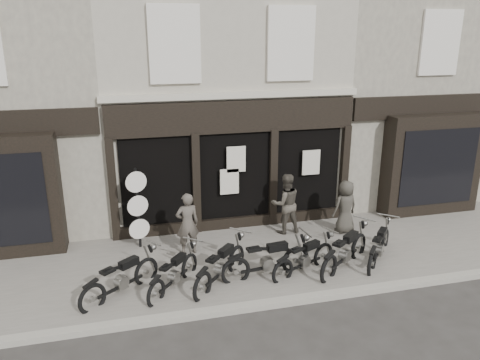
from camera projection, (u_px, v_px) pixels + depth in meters
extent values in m
plane|color=#2D2B28|center=(264.00, 277.00, 11.39)|extent=(90.00, 90.00, 0.00)
cube|color=#68645C|center=(254.00, 258.00, 12.21)|extent=(30.00, 4.20, 0.12)
cube|color=gray|center=(280.00, 302.00, 10.22)|extent=(30.00, 0.25, 0.13)
cube|color=#ABA492|center=(213.00, 82.00, 15.70)|extent=(7.20, 6.00, 8.20)
cube|color=black|center=(235.00, 117.00, 13.05)|extent=(7.10, 0.18, 0.90)
cube|color=black|center=(235.00, 182.00, 13.69)|extent=(6.50, 0.10, 2.95)
cube|color=black|center=(235.00, 224.00, 14.02)|extent=(7.10, 0.20, 0.44)
cube|color=#BDB6A3|center=(235.00, 95.00, 12.90)|extent=(7.30, 0.22, 0.18)
cube|color=silver|center=(175.00, 44.00, 12.11)|extent=(1.35, 0.12, 2.00)
cube|color=black|center=(174.00, 44.00, 12.14)|extent=(1.05, 0.06, 1.70)
cube|color=silver|center=(291.00, 44.00, 12.86)|extent=(1.35, 0.12, 2.00)
cube|color=black|center=(291.00, 44.00, 12.89)|extent=(1.05, 0.06, 1.70)
cube|color=black|center=(113.00, 191.00, 12.79)|extent=(0.22, 0.22, 3.00)
cube|color=black|center=(196.00, 185.00, 13.33)|extent=(0.22, 0.22, 3.00)
cube|color=black|center=(273.00, 179.00, 13.87)|extent=(0.22, 0.22, 3.00)
cube|color=black|center=(344.00, 173.00, 14.41)|extent=(0.22, 0.22, 3.00)
cube|color=silver|center=(236.00, 159.00, 13.30)|extent=(0.55, 0.04, 0.75)
cube|color=silver|center=(311.00, 162.00, 13.92)|extent=(0.55, 0.04, 0.75)
cube|color=silver|center=(229.00, 182.00, 13.45)|extent=(0.55, 0.04, 0.75)
cube|color=#9E9886|center=(8.00, 87.00, 14.21)|extent=(5.50, 6.00, 8.20)
cube|color=#9E9886|center=(383.00, 78.00, 17.19)|extent=(5.50, 6.00, 8.20)
cube|color=black|center=(431.00, 164.00, 14.82)|extent=(3.20, 0.70, 3.20)
cube|color=black|center=(439.00, 167.00, 14.50)|extent=(2.60, 0.06, 2.40)
cube|color=black|center=(433.00, 106.00, 14.55)|extent=(5.40, 0.16, 0.70)
cube|color=silver|center=(440.00, 43.00, 13.99)|extent=(1.30, 0.10, 1.90)
cube|color=black|center=(440.00, 43.00, 14.02)|extent=(1.00, 0.06, 1.60)
torus|color=black|center=(146.00, 272.00, 10.95)|extent=(0.61, 0.50, 0.70)
torus|color=black|center=(92.00, 299.00, 9.83)|extent=(0.61, 0.50, 0.70)
cube|color=black|center=(121.00, 286.00, 10.41)|extent=(0.99, 0.79, 0.06)
cube|color=gray|center=(121.00, 283.00, 10.40)|extent=(0.31, 0.30, 0.27)
cube|color=black|center=(129.00, 263.00, 10.46)|extent=(0.48, 0.43, 0.17)
cube|color=black|center=(108.00, 271.00, 10.02)|extent=(0.37, 0.35, 0.06)
cylinder|color=gray|center=(152.00, 242.00, 10.92)|extent=(0.39, 0.49, 0.04)
torus|color=black|center=(189.00, 266.00, 11.27)|extent=(0.48, 0.55, 0.64)
torus|color=black|center=(156.00, 294.00, 10.08)|extent=(0.48, 0.55, 0.64)
cube|color=black|center=(174.00, 281.00, 10.69)|extent=(0.76, 0.90, 0.06)
cube|color=gray|center=(174.00, 277.00, 10.68)|extent=(0.28, 0.28, 0.25)
cube|color=black|center=(179.00, 259.00, 10.77)|extent=(0.40, 0.44, 0.16)
cube|color=black|center=(166.00, 267.00, 10.30)|extent=(0.33, 0.34, 0.06)
cylinder|color=gray|center=(193.00, 239.00, 11.26)|extent=(0.44, 0.38, 0.03)
torus|color=black|center=(236.00, 259.00, 11.55)|extent=(0.55, 0.58, 0.71)
torus|color=black|center=(202.00, 287.00, 10.28)|extent=(0.55, 0.58, 0.71)
cube|color=black|center=(220.00, 274.00, 10.93)|extent=(0.89, 0.94, 0.06)
cube|color=gray|center=(221.00, 270.00, 10.92)|extent=(0.31, 0.31, 0.27)
cube|color=black|center=(226.00, 251.00, 11.01)|extent=(0.46, 0.47, 0.18)
cube|color=black|center=(213.00, 259.00, 10.51)|extent=(0.37, 0.37, 0.06)
cylinder|color=gray|center=(241.00, 230.00, 11.53)|extent=(0.47, 0.44, 0.04)
torus|color=black|center=(295.00, 260.00, 11.45)|extent=(0.74, 0.18, 0.74)
torus|color=black|center=(236.00, 272.00, 10.91)|extent=(0.74, 0.18, 0.74)
cube|color=black|center=(266.00, 268.00, 11.20)|extent=(1.28, 0.20, 0.06)
cube|color=gray|center=(267.00, 264.00, 11.18)|extent=(0.28, 0.22, 0.28)
cube|color=black|center=(277.00, 247.00, 11.14)|extent=(0.52, 0.24, 0.18)
cube|color=black|center=(254.00, 249.00, 10.92)|extent=(0.35, 0.25, 0.06)
cylinder|color=gray|center=(305.00, 232.00, 11.32)|extent=(0.11, 0.63, 0.04)
torus|color=black|center=(323.00, 255.00, 11.81)|extent=(0.64, 0.35, 0.66)
torus|color=black|center=(283.00, 272.00, 10.98)|extent=(0.64, 0.35, 0.66)
cube|color=black|center=(303.00, 265.00, 11.41)|extent=(1.07, 0.51, 0.06)
cube|color=gray|center=(304.00, 262.00, 11.39)|extent=(0.28, 0.25, 0.25)
cube|color=black|center=(311.00, 245.00, 11.42)|extent=(0.47, 0.33, 0.16)
cube|color=black|center=(296.00, 250.00, 11.09)|extent=(0.34, 0.30, 0.06)
cylinder|color=gray|center=(330.00, 230.00, 11.74)|extent=(0.26, 0.53, 0.03)
torus|color=black|center=(358.00, 247.00, 12.18)|extent=(0.65, 0.52, 0.74)
torus|color=black|center=(329.00, 269.00, 11.01)|extent=(0.65, 0.52, 0.74)
cube|color=black|center=(344.00, 259.00, 11.61)|extent=(1.07, 0.82, 0.07)
cube|color=gray|center=(345.00, 256.00, 11.60)|extent=(0.33, 0.31, 0.28)
cube|color=black|center=(351.00, 237.00, 11.67)|extent=(0.51, 0.45, 0.19)
cube|color=black|center=(339.00, 244.00, 11.20)|extent=(0.39, 0.37, 0.07)
cylinder|color=gray|center=(364.00, 218.00, 12.14)|extent=(0.41, 0.53, 0.04)
torus|color=black|center=(385.00, 241.00, 12.58)|extent=(0.53, 0.56, 0.68)
torus|color=black|center=(372.00, 263.00, 11.36)|extent=(0.53, 0.56, 0.68)
cube|color=black|center=(378.00, 253.00, 11.98)|extent=(0.84, 0.91, 0.06)
cube|color=gray|center=(379.00, 250.00, 11.98)|extent=(0.30, 0.30, 0.26)
cube|color=black|center=(382.00, 233.00, 12.06)|extent=(0.44, 0.46, 0.17)
cube|color=black|center=(377.00, 240.00, 11.58)|extent=(0.35, 0.36, 0.06)
cylinder|color=gray|center=(389.00, 215.00, 12.57)|extent=(0.45, 0.42, 0.04)
imported|color=#4B453E|center=(187.00, 224.00, 12.15)|extent=(0.64, 0.45, 1.66)
imported|color=#443F37|center=(286.00, 204.00, 13.42)|extent=(0.87, 0.68, 1.77)
imported|color=#3A3730|center=(345.00, 207.00, 13.46)|extent=(0.85, 0.64, 1.56)
cylinder|color=black|center=(141.00, 249.00, 12.78)|extent=(0.37, 0.37, 0.06)
cylinder|color=black|center=(138.00, 211.00, 12.44)|extent=(0.07, 0.07, 2.34)
cylinder|color=black|center=(136.00, 182.00, 12.16)|extent=(0.56, 0.20, 0.57)
cylinder|color=silver|center=(136.00, 182.00, 12.14)|extent=(0.55, 0.17, 0.57)
cylinder|color=black|center=(138.00, 206.00, 12.36)|extent=(0.56, 0.20, 0.57)
cylinder|color=silver|center=(138.00, 206.00, 12.34)|extent=(0.55, 0.17, 0.57)
cylinder|color=black|center=(139.00, 229.00, 12.56)|extent=(0.56, 0.20, 0.57)
cylinder|color=silver|center=(139.00, 229.00, 12.54)|extent=(0.55, 0.17, 0.57)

